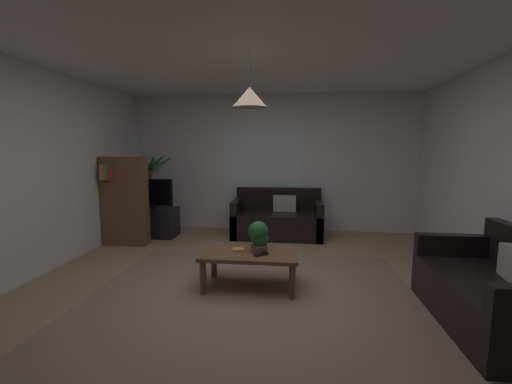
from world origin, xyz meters
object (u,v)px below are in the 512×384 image
at_px(bookshelf_corner, 124,200).
at_px(pendant_lamp, 250,97).
at_px(potted_plant_on_table, 259,236).
at_px(book_on_table_0, 238,250).
at_px(tv, 149,193).
at_px(potted_palm_corner, 151,192).
at_px(coffee_table, 250,258).
at_px(remote_on_table_1, 261,254).
at_px(tv_stand, 151,222).
at_px(couch_under_window, 278,220).
at_px(couch_right_side, 496,296).
at_px(remote_on_table_0, 262,252).

height_order(bookshelf_corner, pendant_lamp, pendant_lamp).
bearing_deg(potted_plant_on_table, book_on_table_0, -179.90).
bearing_deg(bookshelf_corner, tv, 69.60).
bearing_deg(potted_palm_corner, coffee_table, -47.32).
bearing_deg(coffee_table, book_on_table_0, 167.52).
bearing_deg(remote_on_table_1, bookshelf_corner, -167.64).
xyz_separation_m(tv, pendant_lamp, (2.01, -1.90, 1.29)).
height_order(potted_plant_on_table, tv_stand, potted_plant_on_table).
bearing_deg(bookshelf_corner, book_on_table_0, -33.66).
height_order(couch_under_window, bookshelf_corner, bookshelf_corner).
bearing_deg(couch_right_side, couch_under_window, -143.98).
relative_size(remote_on_table_0, remote_on_table_1, 1.00).
bearing_deg(couch_under_window, potted_plant_on_table, -92.26).
height_order(remote_on_table_0, tv_stand, tv_stand).
distance_m(book_on_table_0, pendant_lamp, 1.64).
distance_m(coffee_table, pendant_lamp, 1.71).
bearing_deg(potted_palm_corner, tv, -69.32).
bearing_deg(potted_palm_corner, bookshelf_corner, -90.36).
height_order(coffee_table, tv, tv).
bearing_deg(tv_stand, potted_plant_on_table, -41.94).
bearing_deg(tv_stand, coffee_table, -43.71).
height_order(tv_stand, pendant_lamp, pendant_lamp).
relative_size(potted_plant_on_table, tv_stand, 0.37).
distance_m(potted_plant_on_table, bookshelf_corner, 2.68).
height_order(couch_under_window, remote_on_table_1, couch_under_window).
xyz_separation_m(couch_under_window, book_on_table_0, (-0.31, -2.18, 0.14)).
bearing_deg(potted_palm_corner, couch_under_window, -4.10).
bearing_deg(couch_under_window, remote_on_table_1, -91.27).
distance_m(book_on_table_0, tv_stand, 2.68).
height_order(couch_under_window, couch_right_side, same).
height_order(remote_on_table_1, bookshelf_corner, bookshelf_corner).
bearing_deg(potted_palm_corner, remote_on_table_1, -46.72).
xyz_separation_m(tv, bookshelf_corner, (-0.19, -0.50, -0.05)).
bearing_deg(book_on_table_0, bookshelf_corner, 146.34).
xyz_separation_m(book_on_table_0, tv_stand, (-1.88, 1.90, -0.17)).
bearing_deg(coffee_table, pendant_lamp, 180.00).
bearing_deg(book_on_table_0, tv, 135.11).
bearing_deg(potted_plant_on_table, pendant_lamp, -162.68).
bearing_deg(book_on_table_0, remote_on_table_0, -13.32).
relative_size(coffee_table, tv_stand, 1.17).
height_order(remote_on_table_0, pendant_lamp, pendant_lamp).
bearing_deg(bookshelf_corner, potted_plant_on_table, -30.94).
height_order(remote_on_table_0, tv, tv).
height_order(couch_under_window, remote_on_table_0, couch_under_window).
distance_m(couch_right_side, potted_palm_corner, 5.31).
relative_size(potted_plant_on_table, bookshelf_corner, 0.24).
bearing_deg(coffee_table, tv, 136.62).
distance_m(remote_on_table_0, tv, 2.91).
xyz_separation_m(couch_right_side, tv, (-4.21, 2.47, 0.49)).
height_order(couch_under_window, tv, tv).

